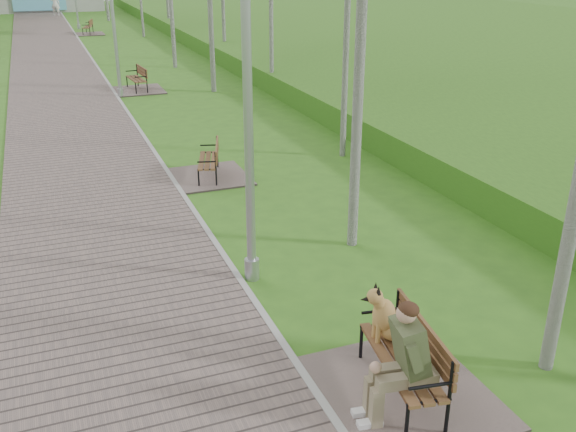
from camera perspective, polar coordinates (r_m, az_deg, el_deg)
name	(u,v)px	position (r m, az deg, el deg)	size (l,w,h in m)	color
ground	(238,279)	(10.01, -4.44, -5.58)	(120.00, 120.00, 0.00)	#35671D
walkway	(54,66)	(30.35, -20.12, 12.40)	(3.50, 67.00, 0.04)	#645551
kerb	(95,64)	(30.44, -16.77, 12.84)	(0.10, 67.00, 0.05)	#999993
embankment	(353,54)	(32.28, 5.80, 14.12)	(14.00, 70.00, 1.60)	#458722
bench_main	(399,364)	(7.40, 9.88, -12.85)	(1.90, 2.11, 1.65)	#645551
bench_second	(209,170)	(14.40, -7.05, 4.08)	(1.61, 1.78, 0.99)	#645551
bench_third	(137,85)	(24.10, -13.26, 11.23)	(1.72, 1.91, 1.06)	#645551
bench_far	(88,31)	(41.62, -17.34, 15.42)	(1.71, 1.90, 1.05)	#645551
lamp_post_near	(248,104)	(9.03, -3.58, 9.86)	(0.23, 0.23, 5.84)	#A2A4AA
lamp_post_second	(114,25)	(22.87, -15.23, 16.07)	(0.20, 0.20, 5.14)	#A2A4AA
pedestrian_near	(55,3)	(54.15, -20.00, 17.33)	(0.66, 0.44, 1.82)	white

